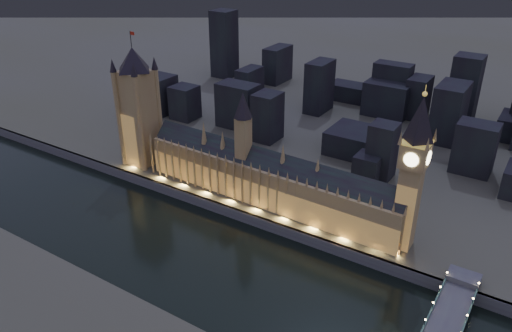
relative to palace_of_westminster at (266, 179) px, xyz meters
The scene contains 7 objects.
ground_plane 67.74m from the palace_of_westminster, 98.37° to the right, with size 2000.00×2000.00×0.00m, color black.
north_bank 458.90m from the palace_of_westminster, 91.14° to the left, with size 2000.00×960.00×8.00m, color #4A4B34.
embankment_wall 31.83m from the palace_of_westminster, 113.66° to the right, with size 2000.00×2.50×8.00m, color #484250.
palace_of_westminster is the anchor object (origin of this frame).
victoria_tower 124.03m from the palace_of_westminster, behind, with size 31.68×31.68×107.52m.
elizabeth_tower 106.34m from the palace_of_westminster, ahead, with size 18.00×18.00×103.23m.
city_backdrop 186.62m from the palace_of_westminster, 84.26° to the left, with size 490.92×215.63×81.46m.
Camera 1 is at (169.27, -202.38, 191.92)m, focal length 35.00 mm.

